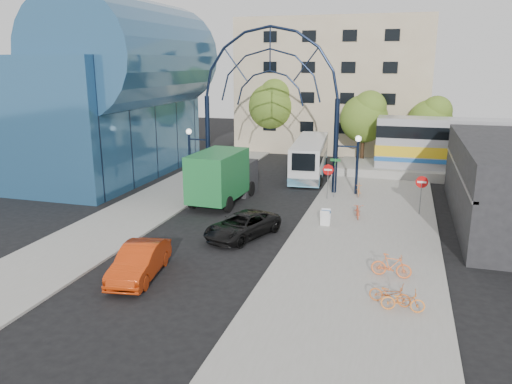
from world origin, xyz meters
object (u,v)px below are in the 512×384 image
(tree_north_b, at_px, (273,103))
(tree_north_c, at_px, (432,119))
(street_name_sign, at_px, (335,170))
(green_truck, at_px, (223,176))
(stop_sign, at_px, (328,173))
(bike_near_a, at_px, (358,210))
(tree_north_a, at_px, (365,116))
(black_suv, at_px, (242,225))
(bike_near_b, at_px, (359,189))
(bike_far_a, at_px, (390,294))
(bike_far_b, at_px, (391,266))
(gateway_arch, at_px, (270,76))
(sandwich_board, at_px, (325,216))
(city_bus, at_px, (310,157))
(do_not_enter_sign, at_px, (422,186))
(bike_far_c, at_px, (403,301))
(red_sedan, at_px, (139,261))

(tree_north_b, relative_size, tree_north_c, 1.23)
(street_name_sign, xyz_separation_m, green_truck, (-7.34, -2.94, -0.30))
(stop_sign, bearing_deg, bike_near_a, -56.49)
(stop_sign, distance_m, tree_north_a, 14.23)
(black_suv, bearing_deg, tree_north_c, 88.11)
(bike_near_b, height_order, bike_far_a, bike_near_b)
(bike_far_b, bearing_deg, bike_far_a, -174.17)
(gateway_arch, bearing_deg, tree_north_b, 103.68)
(street_name_sign, relative_size, bike_far_a, 1.67)
(sandwich_board, bearing_deg, gateway_arch, 124.91)
(tree_north_c, height_order, bike_far_b, tree_north_c)
(tree_north_b, bearing_deg, stop_sign, -64.17)
(black_suv, bearing_deg, city_bus, 109.21)
(tree_north_a, xyz_separation_m, black_suv, (-4.72, -22.93, -3.92))
(sandwich_board, bearing_deg, bike_far_a, -66.22)
(gateway_arch, height_order, bike_near_a, gateway_arch)
(do_not_enter_sign, xyz_separation_m, tree_north_c, (1.12, 17.93, 2.30))
(sandwich_board, height_order, bike_near_a, sandwich_board)
(bike_far_c, bearing_deg, street_name_sign, 13.93)
(tree_north_b, distance_m, black_suv, 27.82)
(street_name_sign, bearing_deg, bike_near_b, 29.39)
(sandwich_board, distance_m, black_suv, 5.15)
(do_not_enter_sign, distance_m, bike_near_b, 5.62)
(stop_sign, height_order, red_sedan, stop_sign)
(sandwich_board, relative_size, green_truck, 0.13)
(red_sedan, bearing_deg, bike_far_a, -7.25)
(street_name_sign, relative_size, bike_far_c, 1.67)
(do_not_enter_sign, relative_size, bike_far_c, 1.48)
(stop_sign, xyz_separation_m, bike_near_a, (2.49, -3.76, -1.42))
(red_sedan, bearing_deg, city_bus, 72.81)
(street_name_sign, relative_size, tree_north_c, 0.43)
(gateway_arch, xyz_separation_m, bike_far_b, (9.58, -14.44, -7.89))
(bike_near_a, height_order, bike_far_a, bike_near_a)
(gateway_arch, bearing_deg, bike_near_a, -38.31)
(bike_far_c, bearing_deg, do_not_enter_sign, -6.65)
(do_not_enter_sign, height_order, bike_far_a, do_not_enter_sign)
(bike_near_a, bearing_deg, tree_north_b, 109.19)
(bike_near_b, xyz_separation_m, bike_far_c, (3.26, -17.15, -0.01))
(tree_north_c, height_order, bike_near_a, tree_north_c)
(bike_far_c, bearing_deg, city_bus, 15.98)
(red_sedan, bearing_deg, bike_near_b, 55.23)
(bike_near_a, bearing_deg, do_not_enter_sign, 17.29)
(do_not_enter_sign, distance_m, street_name_sign, 6.36)
(do_not_enter_sign, relative_size, red_sedan, 0.54)
(tree_north_b, xyz_separation_m, bike_near_b, (10.74, -16.39, -4.70))
(stop_sign, xyz_separation_m, tree_north_a, (1.32, 13.93, 2.61))
(stop_sign, height_order, street_name_sign, street_name_sign)
(street_name_sign, height_order, city_bus, city_bus)
(gateway_arch, distance_m, do_not_enter_sign, 13.43)
(green_truck, distance_m, bike_near_a, 9.62)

